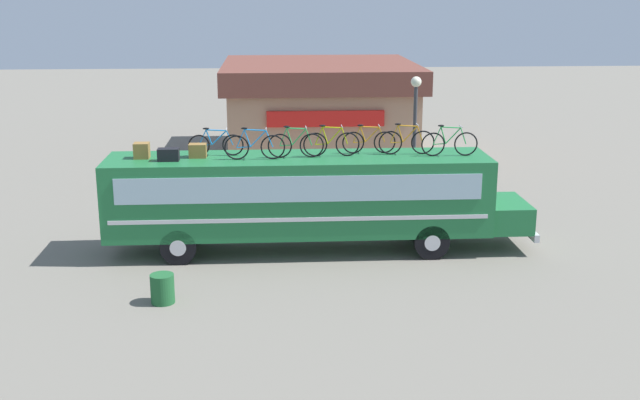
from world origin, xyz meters
name	(u,v)px	position (x,y,z in m)	size (l,w,h in m)	color
ground_plane	(299,250)	(0.00, 0.00, 0.00)	(120.00, 120.00, 0.00)	slate
bus	(306,195)	(0.24, 0.00, 1.78)	(13.17, 2.51, 3.00)	#1E6B38
luggage_bag_1	(142,151)	(-4.74, 0.12, 3.23)	(0.45, 0.43, 0.47)	olive
luggage_bag_2	(168,155)	(-3.89, -0.32, 3.18)	(0.63, 0.37, 0.37)	black
luggage_bag_3	(198,151)	(-3.06, 0.12, 3.21)	(0.52, 0.39, 0.42)	olive
rooftop_bicycle_1	(216,144)	(-2.52, 0.34, 3.36)	(1.69, 0.44, 0.88)	black
rooftop_bicycle_2	(255,146)	(-1.32, -0.29, 3.40)	(1.82, 0.44, 0.98)	black
rooftop_bicycle_3	(296,144)	(-0.08, -0.10, 3.40)	(1.71, 0.44, 0.98)	black
rooftop_bicycle_4	(331,143)	(1.01, 0.04, 3.40)	(1.73, 0.44, 0.98)	black
rooftop_bicycle_5	(369,141)	(2.21, 0.41, 3.38)	(1.67, 0.44, 0.92)	black
rooftop_bicycle_6	(406,141)	(3.35, 0.19, 3.40)	(1.75, 0.44, 0.98)	black
rooftop_bicycle_7	(449,143)	(4.62, -0.14, 3.40)	(1.75, 0.44, 0.97)	black
roadside_building	(319,107)	(1.58, 15.21, 2.31)	(9.33, 9.62, 4.50)	tan
trash_bin	(162,289)	(-3.72, -4.09, 0.39)	(0.62, 0.62, 0.78)	#1E592D
street_lamp	(415,121)	(4.50, 5.02, 3.24)	(0.39, 0.39, 4.88)	#38383D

